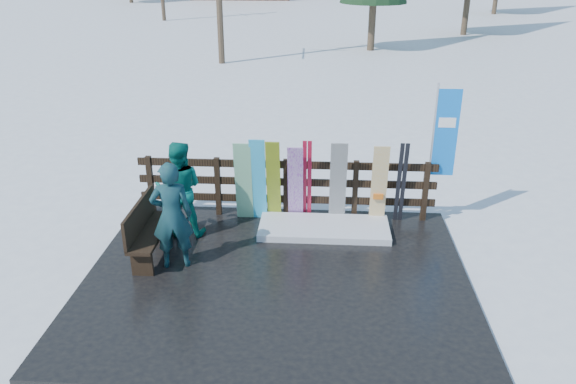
# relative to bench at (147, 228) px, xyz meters

# --- Properties ---
(ground) EXTENTS (700.00, 700.00, 0.00)m
(ground) POSITION_rel_bench_xyz_m (2.18, -0.52, -0.60)
(ground) COLOR white
(ground) RESTS_ON ground
(deck) EXTENTS (6.00, 5.00, 0.08)m
(deck) POSITION_rel_bench_xyz_m (2.18, -0.52, -0.56)
(deck) COLOR black
(deck) RESTS_ON ground
(fence) EXTENTS (5.60, 0.10, 1.15)m
(fence) POSITION_rel_bench_xyz_m (2.18, 1.68, 0.14)
(fence) COLOR black
(fence) RESTS_ON deck
(snow_patch) EXTENTS (2.35, 1.00, 0.12)m
(snow_patch) POSITION_rel_bench_xyz_m (2.91, 1.08, -0.46)
(snow_patch) COLOR white
(snow_patch) RESTS_ON deck
(bench) EXTENTS (0.41, 1.50, 0.97)m
(bench) POSITION_rel_bench_xyz_m (0.00, 0.00, 0.00)
(bench) COLOR black
(bench) RESTS_ON deck
(snowboard_0) EXTENTS (0.29, 0.27, 1.64)m
(snowboard_0) POSITION_rel_bench_xyz_m (1.68, 1.46, 0.30)
(snowboard_0) COLOR #33B5EB
(snowboard_0) RESTS_ON deck
(snowboard_1) EXTENTS (0.32, 0.24, 1.55)m
(snowboard_1) POSITION_rel_bench_xyz_m (1.41, 1.46, 0.26)
(snowboard_1) COLOR silver
(snowboard_1) RESTS_ON deck
(snowboard_2) EXTENTS (0.26, 0.35, 1.61)m
(snowboard_2) POSITION_rel_bench_xyz_m (1.96, 1.46, 0.29)
(snowboard_2) COLOR #DEFF1F
(snowboard_2) RESTS_ON deck
(snowboard_3) EXTENTS (0.28, 0.43, 1.53)m
(snowboard_3) POSITION_rel_bench_xyz_m (2.37, 1.46, 0.25)
(snowboard_3) COLOR silver
(snowboard_3) RESTS_ON deck
(snowboard_4) EXTENTS (0.30, 0.30, 1.61)m
(snowboard_4) POSITION_rel_bench_xyz_m (3.15, 1.46, 0.29)
(snowboard_4) COLOR black
(snowboard_4) RESTS_ON deck
(snowboard_5) EXTENTS (0.29, 0.23, 1.55)m
(snowboard_5) POSITION_rel_bench_xyz_m (3.89, 1.46, 0.26)
(snowboard_5) COLOR silver
(snowboard_5) RESTS_ON deck
(ski_pair_a) EXTENTS (0.16, 0.32, 1.62)m
(ski_pair_a) POSITION_rel_bench_xyz_m (2.58, 1.53, 0.29)
(ski_pair_a) COLOR #AC152E
(ski_pair_a) RESTS_ON deck
(ski_pair_b) EXTENTS (0.17, 0.23, 1.60)m
(ski_pair_b) POSITION_rel_bench_xyz_m (4.30, 1.53, 0.28)
(ski_pair_b) COLOR black
(ski_pair_b) RESTS_ON deck
(rental_flag) EXTENTS (0.45, 0.04, 2.60)m
(rental_flag) POSITION_rel_bench_xyz_m (4.99, 1.73, 1.09)
(rental_flag) COLOR silver
(rental_flag) RESTS_ON deck
(person_front) EXTENTS (0.73, 0.56, 1.78)m
(person_front) POSITION_rel_bench_xyz_m (0.52, -0.27, 0.38)
(person_front) COLOR #1A5248
(person_front) RESTS_ON deck
(person_back) EXTENTS (0.90, 0.73, 1.74)m
(person_back) POSITION_rel_bench_xyz_m (0.37, 0.83, 0.35)
(person_back) COLOR #086A5D
(person_back) RESTS_ON deck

